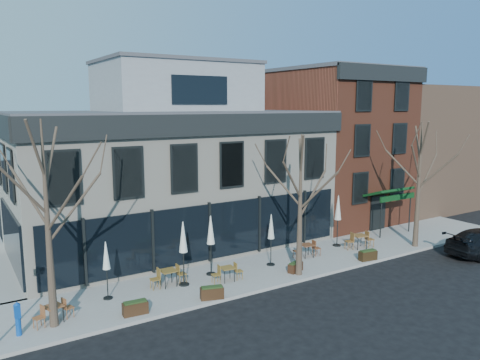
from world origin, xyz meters
TOP-DOWN VIEW (x-y plane):
  - ground at (0.00, 0.00)m, footprint 120.00×120.00m
  - sidewalk_front at (3.25, -2.15)m, footprint 33.50×4.70m
  - corner_building at (0.07, 5.07)m, footprint 18.39×10.39m
  - red_brick_building at (13.00, 4.98)m, footprint 8.20×11.78m
  - bg_building at (23.00, 6.00)m, footprint 12.00×12.00m
  - tree_corner at (-8.49, -3.20)m, footprint 3.93×3.98m
  - tree_mid at (3.01, -3.90)m, footprint 3.50×3.55m
  - tree_right at (12.01, -3.90)m, footprint 3.72×3.77m
  - call_box at (-9.76, -3.32)m, footprint 0.26×0.26m
  - cafe_set_0 at (-8.45, -2.92)m, footprint 1.66×0.86m
  - cafe_set_1 at (-3.15, -1.82)m, footprint 1.79×0.72m
  - cafe_set_2 at (-0.49, -2.76)m, footprint 1.63×0.71m
  - cafe_set_4 at (5.11, -2.03)m, footprint 1.73×0.76m
  - cafe_set_5 at (8.82, -2.42)m, footprint 1.93×0.91m
  - umbrella_0 at (-5.99, -1.76)m, footprint 0.41×0.41m
  - umbrella_1 at (-2.48, -2.10)m, footprint 0.49×0.49m
  - umbrella_2 at (-0.73, -1.57)m, footprint 0.48×0.48m
  - umbrella_3 at (2.63, -2.02)m, footprint 0.44×0.44m
  - umbrella_4 at (8.03, -1.36)m, footprint 0.49×0.49m
  - planter_0 at (-5.51, -3.90)m, footprint 1.04×0.49m
  - planter_1 at (-2.13, -4.20)m, footprint 1.09×0.69m
  - planter_2 at (3.11, -3.50)m, footprint 0.98×0.63m
  - planter_3 at (7.61, -4.20)m, footprint 1.06×0.54m

SIDE VIEW (x-z plane):
  - ground at x=0.00m, z-range 0.00..0.00m
  - sidewalk_front at x=3.25m, z-range 0.00..0.15m
  - planter_2 at x=3.11m, z-range 0.15..0.66m
  - planter_0 at x=-5.51m, z-range 0.15..0.71m
  - planter_3 at x=7.61m, z-range 0.15..0.72m
  - planter_1 at x=-2.13m, z-range 0.15..0.72m
  - cafe_set_2 at x=-0.49m, z-range 0.16..1.01m
  - cafe_set_0 at x=-8.45m, z-range 0.16..1.01m
  - cafe_set_4 at x=5.11m, z-range 0.16..1.05m
  - cafe_set_1 at x=-3.15m, z-range 0.16..1.11m
  - cafe_set_5 at x=8.82m, z-range 0.16..1.15m
  - call_box at x=-9.76m, z-range 0.19..1.50m
  - umbrella_0 at x=-5.99m, z-range 0.68..3.27m
  - umbrella_3 at x=2.63m, z-range 0.72..3.49m
  - umbrella_2 at x=-0.73m, z-range 0.77..3.79m
  - umbrella_1 at x=-2.48m, z-range 0.78..3.85m
  - umbrella_4 at x=8.03m, z-range 0.79..3.88m
  - tree_mid at x=3.01m, z-range 0.27..7.31m
  - tree_right at x=12.01m, z-range 0.28..7.76m
  - tree_corner at x=-8.49m, z-range 0.29..8.21m
  - corner_building at x=0.07m, z-range -0.83..10.27m
  - bg_building at x=23.00m, z-range 0.00..10.00m
  - red_brick_building at x=13.00m, z-range 0.05..11.22m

